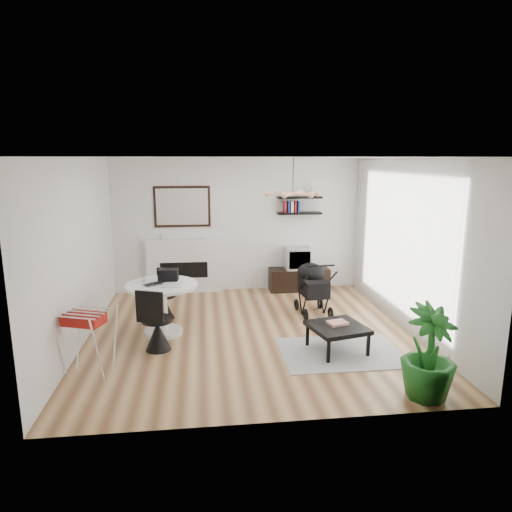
{
  "coord_description": "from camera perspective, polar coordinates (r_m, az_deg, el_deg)",
  "views": [
    {
      "loc": [
        -0.72,
        -6.72,
        2.68
      ],
      "look_at": [
        0.13,
        0.4,
        1.15
      ],
      "focal_mm": 32.0,
      "sensor_mm": 36.0,
      "label": 1
    }
  ],
  "objects": [
    {
      "name": "chair_far",
      "position": [
        7.98,
        -11.37,
        -5.81
      ],
      "size": [
        0.44,
        0.45,
        0.85
      ],
      "rotation": [
        0.0,
        0.0,
        -0.32
      ],
      "color": "black",
      "rests_on": "floor"
    },
    {
      "name": "shelf_lower",
      "position": [
        9.36,
        5.43,
        5.36
      ],
      "size": [
        0.9,
        0.25,
        0.04
      ],
      "primitive_type": "cube",
      "color": "black",
      "rests_on": "wall_back"
    },
    {
      "name": "ceiling",
      "position": [
        6.76,
        -0.74,
        12.2
      ],
      "size": [
        5.0,
        5.0,
        0.0
      ],
      "primitive_type": "plane",
      "color": "white",
      "rests_on": "wall_back"
    },
    {
      "name": "crt_tv",
      "position": [
        9.41,
        5.23,
        -0.25
      ],
      "size": [
        0.51,
        0.45,
        0.45
      ],
      "color": "#BABBBD",
      "rests_on": "tv_console"
    },
    {
      "name": "tv_console",
      "position": [
        9.53,
        5.39,
        -2.91
      ],
      "size": [
        1.23,
        0.43,
        0.46
      ],
      "primitive_type": "cube",
      "color": "black",
      "rests_on": "floor"
    },
    {
      "name": "wall_left",
      "position": [
        7.08,
        -21.27,
        0.37
      ],
      "size": [
        0.0,
        5.0,
        5.0
      ],
      "primitive_type": "plane",
      "rotation": [
        1.57,
        0.0,
        1.57
      ],
      "color": "white",
      "rests_on": "floor"
    },
    {
      "name": "chair_near",
      "position": [
        6.7,
        -12.27,
        -9.12
      ],
      "size": [
        0.49,
        0.5,
        0.93
      ],
      "rotation": [
        0.0,
        0.0,
        2.76
      ],
      "color": "black",
      "rests_on": "floor"
    },
    {
      "name": "floor",
      "position": [
        7.27,
        -0.68,
        -9.6
      ],
      "size": [
        5.0,
        5.0,
        0.0
      ],
      "primitive_type": "plane",
      "color": "brown",
      "rests_on": "ground"
    },
    {
      "name": "drying_rack",
      "position": [
        6.19,
        -20.3,
        -9.95
      ],
      "size": [
        0.71,
        0.68,
        0.84
      ],
      "rotation": [
        0.0,
        0.0,
        -0.35
      ],
      "color": "white",
      "rests_on": "floor"
    },
    {
      "name": "sheer_curtain",
      "position": [
        7.7,
        17.17,
        1.55
      ],
      "size": [
        0.04,
        3.6,
        2.6
      ],
      "primitive_type": "cube",
      "color": "white",
      "rests_on": "wall_right"
    },
    {
      "name": "dining_table",
      "position": [
        7.22,
        -11.63,
        -5.53
      ],
      "size": [
        1.1,
        1.1,
        0.81
      ],
      "color": "white",
      "rests_on": "floor"
    },
    {
      "name": "drinking_glass",
      "position": [
        7.31,
        -13.85,
        -2.77
      ],
      "size": [
        0.06,
        0.06,
        0.1
      ],
      "primitive_type": "cylinder",
      "color": "white",
      "rests_on": "dining_table"
    },
    {
      "name": "wall_back",
      "position": [
        9.34,
        -2.35,
        3.84
      ],
      "size": [
        5.0,
        0.0,
        5.0
      ],
      "primitive_type": "plane",
      "rotation": [
        1.57,
        0.0,
        0.0
      ],
      "color": "white",
      "rests_on": "floor"
    },
    {
      "name": "rug",
      "position": [
        6.69,
        10.57,
        -11.74
      ],
      "size": [
        1.69,
        1.22,
        0.01
      ],
      "primitive_type": "cube",
      "color": "gray",
      "rests_on": "floor"
    },
    {
      "name": "fireplace",
      "position": [
        9.36,
        -9.01,
        -0.42
      ],
      "size": [
        1.5,
        0.17,
        2.16
      ],
      "color": "white",
      "rests_on": "floor"
    },
    {
      "name": "newspaper",
      "position": [
        7.02,
        -10.37,
        -3.61
      ],
      "size": [
        0.32,
        0.27,
        0.01
      ],
      "primitive_type": "cube",
      "rotation": [
        0.0,
        0.0,
        -0.08
      ],
      "color": "silver",
      "rests_on": "dining_table"
    },
    {
      "name": "black_bag",
      "position": [
        7.3,
        -10.91,
        -2.32
      ],
      "size": [
        0.32,
        0.21,
        0.18
      ],
      "primitive_type": "cube",
      "rotation": [
        0.0,
        0.0,
        -0.1
      ],
      "color": "black",
      "rests_on": "dining_table"
    },
    {
      "name": "wall_right",
      "position": [
        7.57,
        18.47,
        1.29
      ],
      "size": [
        0.0,
        5.0,
        5.0
      ],
      "primitive_type": "plane",
      "rotation": [
        1.57,
        0.0,
        -1.57
      ],
      "color": "white",
      "rests_on": "floor"
    },
    {
      "name": "stroller",
      "position": [
        8.11,
        7.09,
        -4.22
      ],
      "size": [
        0.55,
        0.84,
        0.99
      ],
      "rotation": [
        0.0,
        0.0,
        0.07
      ],
      "color": "black",
      "rests_on": "floor"
    },
    {
      "name": "pendant_lamp",
      "position": [
        7.18,
        4.63,
        7.76
      ],
      "size": [
        0.9,
        0.9,
        0.1
      ],
      "primitive_type": null,
      "color": "tan",
      "rests_on": "ceiling"
    },
    {
      "name": "magazines",
      "position": [
        6.63,
        10.16,
        -8.23
      ],
      "size": [
        0.31,
        0.26,
        0.04
      ],
      "primitive_type": "cube",
      "rotation": [
        0.0,
        0.0,
        0.24
      ],
      "color": "#DD5037",
      "rests_on": "coffee_table"
    },
    {
      "name": "shelf_upper",
      "position": [
        9.33,
        5.47,
        7.31
      ],
      "size": [
        0.9,
        0.25,
        0.04
      ],
      "primitive_type": "cube",
      "color": "black",
      "rests_on": "wall_back"
    },
    {
      "name": "coffee_table",
      "position": [
        6.61,
        10.14,
        -8.88
      ],
      "size": [
        0.87,
        0.87,
        0.37
      ],
      "rotation": [
        0.0,
        0.0,
        0.24
      ],
      "color": "black",
      "rests_on": "rug"
    },
    {
      "name": "laptop",
      "position": [
        7.07,
        -12.45,
        -3.51
      ],
      "size": [
        0.39,
        0.37,
        0.03
      ],
      "primitive_type": "imported",
      "rotation": [
        0.0,
        0.0,
        0.69
      ],
      "color": "black",
      "rests_on": "dining_table"
    },
    {
      "name": "potted_plant",
      "position": [
        5.59,
        20.8,
        -11.24
      ],
      "size": [
        0.79,
        0.79,
        1.09
      ],
      "primitive_type": "imported",
      "rotation": [
        0.0,
        0.0,
        0.37
      ],
      "color": "#1A5B1B",
      "rests_on": "floor"
    }
  ]
}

